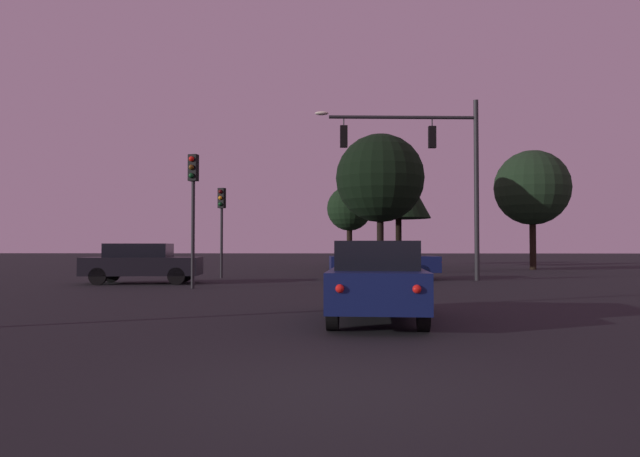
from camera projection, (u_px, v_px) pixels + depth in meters
name	position (u px, v px, depth m)	size (l,w,h in m)	color
ground_plane	(342.00, 274.00, 30.26)	(168.00, 168.00, 0.00)	black
traffic_signal_mast_arm	(432.00, 158.00, 24.53)	(6.77, 0.65, 7.49)	#232326
traffic_light_corner_left	(193.00, 194.00, 19.98)	(0.35, 0.38, 4.52)	#232326
traffic_light_corner_right	(221.00, 214.00, 26.57)	(0.36, 0.38, 4.02)	#232326
car_nearside_lane	(377.00, 279.00, 11.33)	(1.92, 4.35, 1.52)	#0F1947
car_crossing_left	(142.00, 263.00, 22.58)	(4.50, 2.22, 1.52)	black
car_crossing_right	(384.00, 261.00, 25.15)	(4.70, 2.18, 1.52)	#0F1947
tree_behind_sign	(349.00, 209.00, 43.87)	(3.32, 3.32, 5.87)	black
tree_left_far	(398.00, 189.00, 39.77)	(4.30, 4.30, 7.30)	black
tree_center_horizon	(532.00, 188.00, 35.88)	(4.52, 4.52, 7.22)	black
tree_right_cluster	(380.00, 178.00, 31.93)	(4.76, 4.76, 7.46)	black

